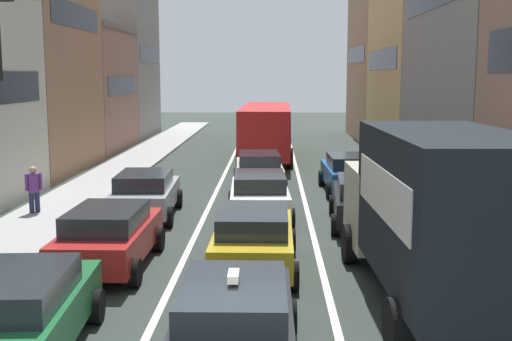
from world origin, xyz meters
The scene contains 16 objects.
sidewalk_left centered at (-6.70, 20.00, 0.07)m, with size 2.60×64.00×0.14m, color #979797.
lane_stripe_left centered at (-1.70, 20.00, 0.01)m, with size 0.16×60.00×0.01m, color silver.
lane_stripe_right centered at (1.70, 20.00, 0.01)m, with size 0.16×60.00×0.01m, color silver.
building_row_right centered at (9.90, 22.03, 5.74)m, with size 7.20×43.90×13.96m.
removalist_box_truck centered at (3.70, 4.49, 1.97)m, with size 2.89×7.77×3.58m.
taxi_centre_lane_front centered at (-0.07, 1.41, 0.80)m, with size 2.08×4.31×1.66m.
sedan_left_lane_front centered at (-3.58, 1.79, 0.80)m, with size 2.28×4.40×1.49m.
sedan_centre_lane_second centered at (0.08, 6.69, 0.80)m, with size 2.09×4.32×1.49m.
wagon_left_lane_second centered at (-3.38, 6.83, 0.80)m, with size 2.08×4.31×1.49m.
hatchback_centre_lane_third centered at (0.10, 12.23, 0.80)m, with size 2.20×4.37×1.49m.
sedan_left_lane_third centered at (-3.59, 12.32, 0.80)m, with size 2.22×4.38×1.49m.
coupe_centre_lane_fourth centered at (-0.02, 17.66, 0.80)m, with size 2.25×4.39×1.49m.
sedan_right_lane_behind_truck centered at (3.33, 11.40, 0.80)m, with size 2.30×4.41×1.49m.
wagon_right_lane_far centered at (3.52, 17.00, 0.80)m, with size 2.15×4.34×1.49m.
bus_mid_queue_primary centered at (0.17, 26.68, 1.76)m, with size 2.91×10.53×2.90m.
pedestrian_mid_sidewalk centered at (-7.21, 12.32, 0.95)m, with size 0.48×0.34×1.66m.
Camera 1 is at (0.51, -8.08, 4.61)m, focal length 45.35 mm.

